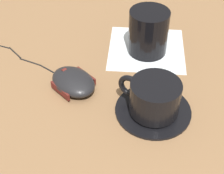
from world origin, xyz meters
TOP-DOWN VIEW (x-y plane):
  - ground_plane at (0.00, 0.00)m, footprint 3.00×3.00m
  - saucer at (0.03, -0.09)m, footprint 0.14×0.14m
  - coffee_cup at (0.03, -0.09)m, footprint 0.11×0.09m
  - computer_mouse at (-0.12, -0.07)m, footprint 0.12×0.11m
  - napkin_under_glass at (-0.02, 0.09)m, footprint 0.19×0.19m
  - drinking_glass at (-0.01, 0.08)m, footprint 0.08×0.08m

SIDE VIEW (x-z plane):
  - ground_plane at x=0.00m, z-range 0.00..0.00m
  - napkin_under_glass at x=-0.02m, z-range 0.00..0.00m
  - saucer at x=0.03m, z-range 0.00..0.01m
  - computer_mouse at x=-0.12m, z-range 0.00..0.03m
  - coffee_cup at x=0.03m, z-range 0.01..0.07m
  - drinking_glass at x=-0.01m, z-range 0.00..0.10m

